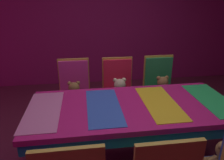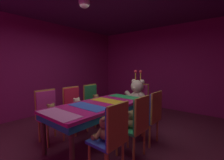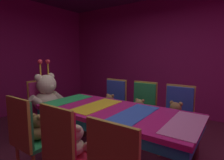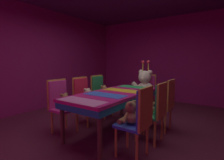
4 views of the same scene
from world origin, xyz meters
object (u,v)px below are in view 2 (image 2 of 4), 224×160
(pendant_light, at_px, (84,2))
(teddy_right_2, at_px, (145,112))
(teddy_left_0, at_px, (51,112))
(chair_left_1, at_px, (73,104))
(chair_right_2, at_px, (152,112))
(chair_left_0, at_px, (48,110))
(teddy_left_2, at_px, (96,101))
(king_teddy_bear, at_px, (137,94))
(teddy_right_1, at_px, (130,120))
(banquet_table, at_px, (99,108))
(teddy_right_0, at_px, (105,129))
(teddy_left_1, at_px, (77,106))
(chair_left_2, at_px, (92,100))
(throne_chair, at_px, (140,98))
(chair_right_0, at_px, (113,132))
(chair_right_1, at_px, (138,121))

(pendant_light, bearing_deg, teddy_right_2, 43.77)
(teddy_left_0, xyz_separation_m, chair_left_1, (-0.13, 0.58, 0.02))
(chair_right_2, bearing_deg, chair_left_0, 35.01)
(teddy_left_2, height_order, king_teddy_bear, king_teddy_bear)
(teddy_right_1, distance_m, king_teddy_bear, 1.55)
(banquet_table, xyz_separation_m, teddy_right_0, (0.66, -0.57, -0.06))
(teddy_left_2, distance_m, teddy_right_1, 1.49)
(banquet_table, bearing_deg, pendant_light, -122.59)
(teddy_left_1, xyz_separation_m, chair_left_2, (-0.16, 0.59, 0.01))
(teddy_right_2, bearing_deg, teddy_right_1, 92.25)
(chair_left_0, relative_size, teddy_right_1, 3.37)
(teddy_right_2, distance_m, throne_chair, 1.19)
(teddy_left_1, relative_size, teddy_left_2, 1.03)
(chair_right_0, xyz_separation_m, teddy_right_0, (-0.15, -0.00, 0.00))
(teddy_right_0, distance_m, teddy_right_1, 0.56)
(chair_right_0, height_order, throne_chair, same)
(teddy_left_2, bearing_deg, chair_right_1, -21.00)
(teddy_right_1, xyz_separation_m, pendant_light, (-0.83, -0.21, 1.97))
(teddy_right_1, bearing_deg, chair_left_1, 0.12)
(chair_left_2, xyz_separation_m, teddy_right_0, (1.49, -1.15, 0.00))
(teddy_right_0, distance_m, pendant_light, 2.14)
(chair_right_1, height_order, teddy_right_2, chair_right_1)
(teddy_right_1, height_order, king_teddy_bear, king_teddy_bear)
(teddy_right_2, distance_m, king_teddy_bear, 1.07)
(teddy_right_2, height_order, pendant_light, pendant_light)
(teddy_left_0, relative_size, throne_chair, 0.31)
(teddy_right_0, xyz_separation_m, chair_right_2, (0.15, 1.12, -0.00))
(teddy_left_0, relative_size, king_teddy_bear, 0.34)
(chair_right_0, distance_m, king_teddy_bear, 2.11)
(teddy_left_2, relative_size, teddy_right_2, 1.04)
(teddy_left_2, height_order, teddy_right_0, teddy_right_0)
(chair_right_0, relative_size, pendant_light, 4.92)
(banquet_table, xyz_separation_m, chair_left_1, (-0.81, -0.01, -0.06))
(chair_right_2, bearing_deg, banquet_table, 34.49)
(chair_left_2, distance_m, teddy_left_2, 0.15)
(teddy_right_2, bearing_deg, chair_left_1, 20.91)
(chair_left_1, distance_m, chair_left_2, 0.59)
(teddy_right_0, relative_size, chair_right_2, 0.35)
(teddy_left_0, height_order, teddy_right_2, teddy_right_2)
(pendant_light, bearing_deg, chair_left_0, -151.34)
(throne_chair, relative_size, pendant_light, 4.92)
(teddy_left_1, xyz_separation_m, teddy_right_0, (1.33, -0.56, 0.01))
(chair_left_2, height_order, teddy_left_2, chair_left_2)
(chair_left_0, xyz_separation_m, teddy_left_2, (0.14, 1.17, -0.01))
(chair_left_2, relative_size, teddy_right_2, 3.23)
(chair_left_0, relative_size, chair_right_2, 1.00)
(teddy_left_1, relative_size, chair_right_1, 0.33)
(chair_left_0, distance_m, chair_left_2, 1.17)
(teddy_left_1, xyz_separation_m, teddy_left_2, (-0.02, 0.59, -0.00))
(teddy_left_0, height_order, chair_left_1, chair_left_1)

